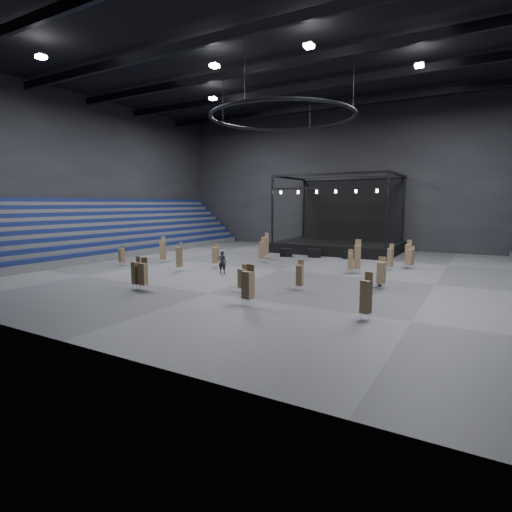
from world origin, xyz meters
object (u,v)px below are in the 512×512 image
Objects in this scene: chair_stack_12 at (358,256)px; chair_stack_17 at (248,284)px; chair_stack_14 at (136,272)px; crew_member at (382,275)px; chair_stack_2 at (143,273)px; chair_stack_0 at (411,257)px; chair_stack_11 at (122,255)px; chair_stack_3 at (381,272)px; chair_stack_1 at (242,278)px; chair_stack_15 at (366,296)px; chair_stack_9 at (265,245)px; chair_stack_10 at (351,261)px; chair_stack_16 at (390,257)px; flight_case_mid at (314,253)px; flight_case_right at (349,255)px; man_center at (222,262)px; chair_stack_8 at (163,250)px; chair_stack_6 at (179,256)px; chair_stack_5 at (262,249)px; chair_stack_4 at (408,254)px; stage at (340,239)px; chair_stack_13 at (300,275)px; chair_stack_7 at (216,255)px.

chair_stack_12 is 1.18× the size of chair_stack_17.
chair_stack_14 is 17.10m from crew_member.
chair_stack_14 is at bearing 169.07° from chair_stack_2.
crew_member is at bearing 23.95° from chair_stack_2.
chair_stack_17 reaches higher than chair_stack_0.
chair_stack_3 is at bearing 14.62° from chair_stack_11.
chair_stack_15 is at bearing 6.46° from chair_stack_1.
chair_stack_11 is at bearing -109.73° from chair_stack_9.
chair_stack_10 is 0.83× the size of chair_stack_15.
chair_stack_16 is (6.50, 14.04, 0.18)m from chair_stack_1.
flight_case_mid is 5.54m from chair_stack_9.
chair_stack_1 reaches higher than crew_member.
flight_case_right is 0.50× the size of chair_stack_15.
chair_stack_16 is at bearing -162.59° from man_center.
chair_stack_8 is 18.15m from chair_stack_10.
flight_case_mid is 10.80m from chair_stack_0.
chair_stack_17 reaches higher than flight_case_right.
chair_stack_6 is 1.32× the size of man_center.
chair_stack_5 is (-13.30, 7.11, 0.06)m from chair_stack_3.
chair_stack_11 reaches higher than flight_case_right.
stage is at bearing 151.17° from chair_stack_4.
chair_stack_12 reaches higher than flight_case_right.
chair_stack_11 reaches higher than flight_case_mid.
chair_stack_10 is 4.10m from chair_stack_16.
chair_stack_14 is (7.07, -10.16, -0.12)m from chair_stack_8.
man_center is at bearing -129.80° from chair_stack_16.
chair_stack_8 reaches higher than chair_stack_6.
chair_stack_2 is 20.99m from chair_stack_16.
chair_stack_1 is 7.80m from man_center.
chair_stack_5 is 0.99× the size of chair_stack_6.
chair_stack_14 is at bearing -110.20° from flight_case_right.
chair_stack_9 is (-14.53, -0.44, 0.31)m from chair_stack_0.
chair_stack_2 is 8.26m from chair_stack_17.
flight_case_mid is 21.84m from chair_stack_14.
chair_stack_2 is at bearing -103.46° from chair_stack_0.
flight_case_right is 8.83m from chair_stack_12.
chair_stack_5 reaches higher than chair_stack_1.
chair_stack_4 is at bearing 85.07° from chair_stack_1.
chair_stack_4 is 2.47m from chair_stack_16.
chair_stack_4 is at bearing 62.87° from chair_stack_14.
chair_stack_9 is at bearing 124.47° from chair_stack_5.
chair_stack_1 is at bearing 12.40° from chair_stack_2.
stage is 6.27× the size of chair_stack_2.
chair_stack_11 is at bearing -174.08° from chair_stack_1.
chair_stack_6 is 14.64m from chair_stack_10.
chair_stack_10 is at bearing -51.04° from flight_case_mid.
chair_stack_12 reaches higher than chair_stack_13.
crew_member is at bearing 116.90° from chair_stack_15.
chair_stack_7 reaches higher than man_center.
chair_stack_6 reaches higher than chair_stack_14.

